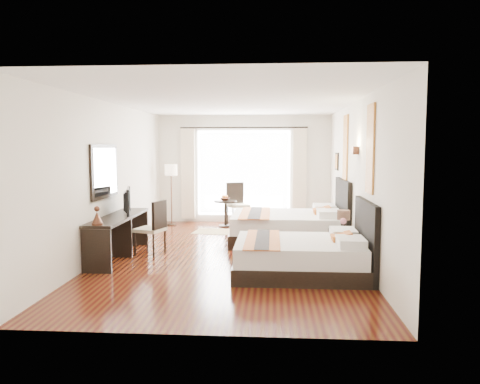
# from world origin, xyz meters

# --- Properties ---
(floor) EXTENTS (4.50, 7.50, 0.01)m
(floor) POSITION_xyz_m (0.00, 0.00, -0.01)
(floor) COLOR #380C0A
(floor) RESTS_ON ground
(ceiling) EXTENTS (4.50, 7.50, 0.02)m
(ceiling) POSITION_xyz_m (0.00, 0.00, 2.79)
(ceiling) COLOR white
(ceiling) RESTS_ON wall_headboard
(wall_headboard) EXTENTS (0.01, 7.50, 2.80)m
(wall_headboard) POSITION_xyz_m (2.25, 0.00, 1.40)
(wall_headboard) COLOR silver
(wall_headboard) RESTS_ON floor
(wall_desk) EXTENTS (0.01, 7.50, 2.80)m
(wall_desk) POSITION_xyz_m (-2.25, 0.00, 1.40)
(wall_desk) COLOR silver
(wall_desk) RESTS_ON floor
(wall_window) EXTENTS (4.50, 0.01, 2.80)m
(wall_window) POSITION_xyz_m (0.00, 3.75, 1.40)
(wall_window) COLOR silver
(wall_window) RESTS_ON floor
(wall_entry) EXTENTS (4.50, 0.01, 2.80)m
(wall_entry) POSITION_xyz_m (0.00, -3.75, 1.40)
(wall_entry) COLOR silver
(wall_entry) RESTS_ON floor
(window_glass) EXTENTS (2.40, 0.02, 2.20)m
(window_glass) POSITION_xyz_m (0.00, 3.73, 1.30)
(window_glass) COLOR white
(window_glass) RESTS_ON wall_window
(sheer_curtain) EXTENTS (2.30, 0.02, 2.10)m
(sheer_curtain) POSITION_xyz_m (0.00, 3.67, 1.30)
(sheer_curtain) COLOR white
(sheer_curtain) RESTS_ON wall_window
(drape_left) EXTENTS (0.35, 0.14, 2.35)m
(drape_left) POSITION_xyz_m (-1.45, 3.63, 1.28)
(drape_left) COLOR beige
(drape_left) RESTS_ON floor
(drape_right) EXTENTS (0.35, 0.14, 2.35)m
(drape_right) POSITION_xyz_m (1.45, 3.63, 1.28)
(drape_right) COLOR beige
(drape_right) RESTS_ON floor
(art_panel_near) EXTENTS (0.03, 0.50, 1.35)m
(art_panel_near) POSITION_xyz_m (2.23, -1.27, 1.95)
(art_panel_near) COLOR #913415
(art_panel_near) RESTS_ON wall_headboard
(art_panel_far) EXTENTS (0.03, 0.50, 1.35)m
(art_panel_far) POSITION_xyz_m (2.23, 1.17, 1.95)
(art_panel_far) COLOR #913415
(art_panel_far) RESTS_ON wall_headboard
(wall_sconce) EXTENTS (0.10, 0.14, 0.14)m
(wall_sconce) POSITION_xyz_m (2.19, -0.20, 1.92)
(wall_sconce) COLOR #432417
(wall_sconce) RESTS_ON wall_headboard
(mirror_frame) EXTENTS (0.04, 1.25, 0.95)m
(mirror_frame) POSITION_xyz_m (-2.22, -0.37, 1.55)
(mirror_frame) COLOR black
(mirror_frame) RESTS_ON wall_desk
(mirror_glass) EXTENTS (0.01, 1.12, 0.82)m
(mirror_glass) POSITION_xyz_m (-2.19, -0.37, 1.55)
(mirror_glass) COLOR white
(mirror_glass) RESTS_ON mirror_frame
(bed_near) EXTENTS (2.06, 1.61, 1.16)m
(bed_near) POSITION_xyz_m (1.27, -1.27, 0.30)
(bed_near) COLOR black
(bed_near) RESTS_ON floor
(bed_far) EXTENTS (2.33, 1.82, 1.32)m
(bed_far) POSITION_xyz_m (1.14, 1.17, 0.34)
(bed_far) COLOR black
(bed_far) RESTS_ON floor
(nightstand) EXTENTS (0.42, 0.52, 0.50)m
(nightstand) POSITION_xyz_m (1.99, -0.20, 0.25)
(nightstand) COLOR black
(nightstand) RESTS_ON floor
(table_lamp) EXTENTS (0.23, 0.23, 0.36)m
(table_lamp) POSITION_xyz_m (2.02, -0.14, 0.75)
(table_lamp) COLOR black
(table_lamp) RESTS_ON nightstand
(vase) EXTENTS (0.14, 0.14, 0.14)m
(vase) POSITION_xyz_m (1.99, -0.34, 0.57)
(vase) COLOR black
(vase) RESTS_ON nightstand
(console_desk) EXTENTS (0.50, 2.20, 0.76)m
(console_desk) POSITION_xyz_m (-1.99, -0.37, 0.38)
(console_desk) COLOR black
(console_desk) RESTS_ON floor
(television) EXTENTS (0.33, 0.83, 0.48)m
(television) POSITION_xyz_m (-1.97, -0.11, 0.99)
(television) COLOR black
(television) RESTS_ON console_desk
(bronze_figurine) EXTENTS (0.21, 0.21, 0.26)m
(bronze_figurine) POSITION_xyz_m (-1.99, -1.37, 0.89)
(bronze_figurine) COLOR #432417
(bronze_figurine) RESTS_ON console_desk
(desk_chair) EXTENTS (0.59, 0.59, 1.00)m
(desk_chair) POSITION_xyz_m (-1.47, -0.12, 0.31)
(desk_chair) COLOR #BBB090
(desk_chair) RESTS_ON floor
(floor_lamp) EXTENTS (0.31, 0.31, 1.54)m
(floor_lamp) POSITION_xyz_m (-1.80, 3.14, 1.30)
(floor_lamp) COLOR black
(floor_lamp) RESTS_ON floor
(side_table) EXTENTS (0.57, 0.57, 0.66)m
(side_table) POSITION_xyz_m (-0.41, 3.04, 0.33)
(side_table) COLOR black
(side_table) RESTS_ON floor
(fruit_bowl) EXTENTS (0.28, 0.28, 0.06)m
(fruit_bowl) POSITION_xyz_m (-0.42, 3.03, 0.69)
(fruit_bowl) COLOR #412917
(fruit_bowl) RESTS_ON side_table
(window_chair) EXTENTS (0.66, 0.66, 1.07)m
(window_chair) POSITION_xyz_m (-0.13, 3.32, 0.33)
(window_chair) COLOR #BBB090
(window_chair) RESTS_ON floor
(jute_rug) EXTENTS (1.19, 0.88, 0.01)m
(jute_rug) POSITION_xyz_m (-0.51, 2.28, 0.01)
(jute_rug) COLOR tan
(jute_rug) RESTS_ON floor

